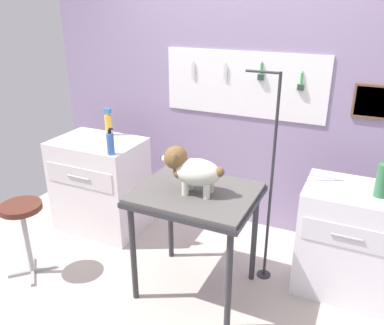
{
  "coord_description": "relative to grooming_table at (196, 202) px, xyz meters",
  "views": [
    {
      "loc": [
        1.07,
        -2.14,
        2.08
      ],
      "look_at": [
        0.03,
        0.1,
        1.06
      ],
      "focal_mm": 37.09,
      "sensor_mm": 36.0,
      "label": 1
    }
  ],
  "objects": [
    {
      "name": "rear_wall_panel",
      "position": [
        -0.04,
        1.15,
        0.41
      ],
      "size": [
        4.0,
        0.11,
        2.3
      ],
      "color": "#927FA4",
      "rests_on": "ground"
    },
    {
      "name": "conditioner_bottle",
      "position": [
        -1.2,
        0.65,
        0.25
      ],
      "size": [
        0.07,
        0.07,
        0.26
      ],
      "color": "gold",
      "rests_on": "counter_left"
    },
    {
      "name": "cabinet_right",
      "position": [
        1.01,
        0.49,
        -0.33
      ],
      "size": [
        0.68,
        0.54,
        0.84
      ],
      "color": "silver",
      "rests_on": "ground"
    },
    {
      "name": "ground",
      "position": [
        -0.05,
        -0.12,
        -0.77
      ],
      "size": [
        4.4,
        4.0,
        0.04
      ],
      "primitive_type": "cube",
      "color": "#BEB2A5"
    },
    {
      "name": "grooming_arm",
      "position": [
        0.43,
        0.37,
        0.02
      ],
      "size": [
        0.3,
        0.11,
        1.64
      ],
      "color": "#2D2D33",
      "rests_on": "ground"
    },
    {
      "name": "stool",
      "position": [
        -1.29,
        -0.4,
        -0.24
      ],
      "size": [
        0.31,
        0.31,
        0.63
      ],
      "color": "#9E9EA3",
      "rests_on": "ground"
    },
    {
      "name": "dog",
      "position": [
        -0.02,
        -0.04,
        0.27
      ],
      "size": [
        0.45,
        0.24,
        0.33
      ],
      "color": "silver",
      "rests_on": "grooming_table"
    },
    {
      "name": "grooming_table",
      "position": [
        0.0,
        0.0,
        0.0
      ],
      "size": [
        0.85,
        0.69,
        0.84
      ],
      "color": "#2D2D33",
      "rests_on": "ground"
    },
    {
      "name": "counter_left",
      "position": [
        -1.2,
        0.46,
        -0.3
      ],
      "size": [
        0.8,
        0.58,
        0.89
      ],
      "color": "silver",
      "rests_on": "ground"
    },
    {
      "name": "soda_bottle",
      "position": [
        1.16,
        0.44,
        0.22
      ],
      "size": [
        0.08,
        0.08,
        0.27
      ],
      "color": "#306F42",
      "rests_on": "cabinet_right"
    },
    {
      "name": "pump_bottle_white",
      "position": [
        -0.87,
        0.23,
        0.24
      ],
      "size": [
        0.06,
        0.06,
        0.23
      ],
      "color": "#3D68C3",
      "rests_on": "counter_left"
    }
  ]
}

